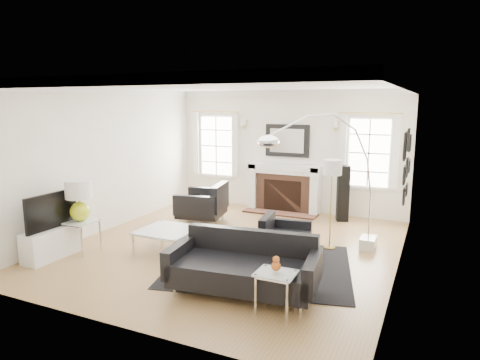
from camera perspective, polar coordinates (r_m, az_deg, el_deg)
The scene contains 25 objects.
floor at distance 7.65m, azimuth -1.12°, elevation -8.92°, with size 6.00×6.00×0.00m, color olive.
back_wall at distance 10.07m, azimuth 6.36°, elevation 3.84°, with size 5.50×0.04×2.80m, color white.
front_wall at distance 4.85m, azimuth -16.92°, elevation -3.45°, with size 5.50×0.04×2.80m, color white.
left_wall at distance 8.86m, azimuth -17.37°, elevation 2.57°, with size 0.04×6.00×2.80m, color white.
right_wall at distance 6.60m, azimuth 20.83°, elevation -0.12°, with size 0.04×6.00×2.80m, color white.
ceiling at distance 7.23m, azimuth -1.20°, elevation 12.53°, with size 5.50×6.00×0.02m, color white.
crown_molding at distance 7.23m, azimuth -1.19°, elevation 12.05°, with size 5.50×6.00×0.12m, color white.
fireplace at distance 10.01m, azimuth 5.88°, elevation -1.16°, with size 1.70×0.69×1.11m.
mantel_mirror at distance 10.01m, azimuth 6.31°, elevation 5.24°, with size 1.05×0.07×0.75m.
window_left at distance 10.75m, azimuth -3.14°, elevation 4.60°, with size 1.24×0.15×1.62m.
window_right at distance 9.59m, azimuth 16.82°, elevation 3.50°, with size 1.24×0.15×1.62m.
gallery_wall at distance 7.86m, azimuth 21.36°, elevation 2.39°, with size 0.04×1.73×1.29m.
tv_unit at distance 7.70m, azimuth -23.76°, elevation -7.12°, with size 0.35×1.00×1.09m.
area_rug at distance 6.82m, azimuth 2.65°, elevation -11.32°, with size 2.76×2.30×0.01m, color black.
sofa at distance 5.83m, azimuth 0.63°, elevation -11.51°, with size 2.07×1.13×0.64m.
armchair_left at distance 9.14m, azimuth -4.72°, elevation -3.25°, with size 1.09×1.18×0.69m.
armchair_right at distance 7.15m, azimuth 5.74°, elevation -7.71°, with size 0.85×0.92×0.56m.
coffee_table at distance 7.40m, azimuth -9.63°, elevation -6.73°, with size 0.90×0.90×0.40m.
side_table_left at distance 7.75m, azimuth -20.44°, elevation -5.89°, with size 0.50×0.50×0.55m.
nesting_table at distance 5.27m, azimuth 4.80°, elevation -13.34°, with size 0.47×0.40×0.52m.
gourd_lamp at distance 7.63m, azimuth -20.68°, elevation -2.21°, with size 0.44×0.44×0.70m.
orange_vase at distance 5.19m, azimuth 4.83°, elevation -11.13°, with size 0.12×0.12×0.19m.
arc_floor_lamp at distance 7.13m, azimuth 10.86°, elevation 0.37°, with size 1.71×1.59×2.43m.
stick_floor_lamp at distance 7.41m, azimuth 12.21°, elevation 1.04°, with size 0.32×0.32×1.57m.
speaker_tower at distance 9.42m, azimuth 13.56°, elevation -1.74°, with size 0.24×0.24×1.20m, color black.
Camera 1 is at (3.17, -6.50, 2.51)m, focal length 32.00 mm.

